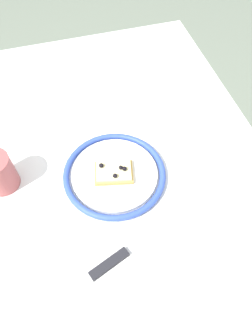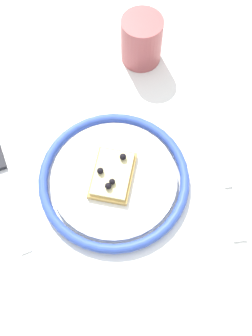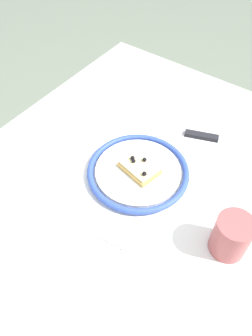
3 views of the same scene
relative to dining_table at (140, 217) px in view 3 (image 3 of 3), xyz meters
The scene contains 7 objects.
ground_plane 0.65m from the dining_table, ahead, with size 6.00×6.00×0.00m, color slate.
dining_table is the anchor object (origin of this frame).
plate 0.12m from the dining_table, 39.58° to the left, with size 0.25×0.25×0.02m.
pizza_slice_near 0.13m from the dining_table, 37.42° to the left, with size 0.08×0.10×0.03m.
knife 0.26m from the dining_table, ahead, with size 0.10×0.23×0.01m.
fork 0.17m from the dining_table, 157.88° to the left, with size 0.03×0.20×0.00m.
cup 0.25m from the dining_table, 90.68° to the right, with size 0.08×0.08×0.09m, color #A54C4C.
Camera 3 is at (-0.39, -0.24, 1.37)m, focal length 36.20 mm.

